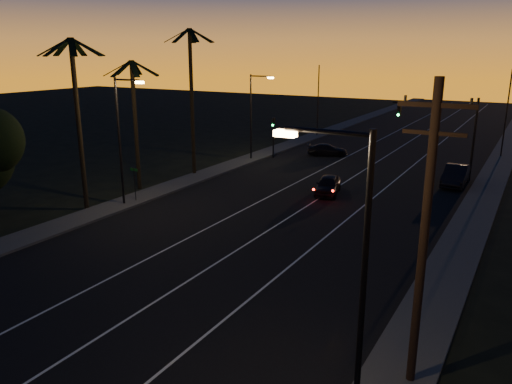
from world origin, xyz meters
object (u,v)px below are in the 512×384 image
Objects in this scene: cross_car at (327,150)px; right_car at (456,175)px; utility_pole at (424,233)px; signal_mast at (446,123)px; lead_car at (328,185)px.

right_car is at bearing -23.81° from cross_car.
utility_pole is 2.20× the size of cross_car.
signal_mast is (-4.46, 29.99, -0.53)m from utility_pole.
cross_car is at bearing 162.36° from signal_mast.
lead_car is at bearing 118.78° from utility_pole.
lead_car is at bearing -136.71° from right_car.
utility_pole is 1.41× the size of signal_mast.
lead_car is (-11.06, 20.13, -4.60)m from utility_pole.
utility_pole is 23.42m from lead_car.
lead_car is (-6.59, -9.86, -4.07)m from signal_mast.
cross_car is (-13.76, 6.07, -0.21)m from right_car.
right_car is 1.10× the size of cross_car.
utility_pole is 38.04m from cross_car.
lead_car is 0.97× the size of right_car.
cross_car is at bearing 112.21° from lead_car.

